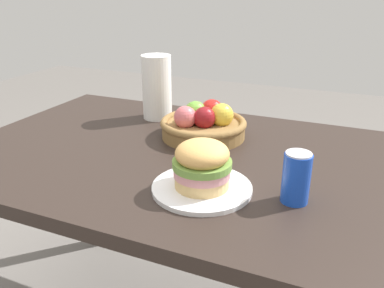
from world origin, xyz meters
The scene contains 6 objects.
dining_table centered at (0.00, 0.00, 0.65)m, with size 1.40×0.90×0.75m.
plate centered at (0.14, -0.20, 0.76)m, with size 0.25×0.25×0.01m, color white.
sandwich centered at (0.14, -0.20, 0.82)m, with size 0.15×0.15×0.12m.
soda_can centered at (0.37, -0.16, 0.81)m, with size 0.07×0.07×0.13m.
fruit_basket centered at (0.01, 0.15, 0.80)m, with size 0.29×0.29×0.12m.
paper_towel_roll centered at (-0.23, 0.27, 0.87)m, with size 0.11×0.11×0.24m, color white.
Camera 1 is at (0.47, -1.02, 1.24)m, focal length 37.10 mm.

